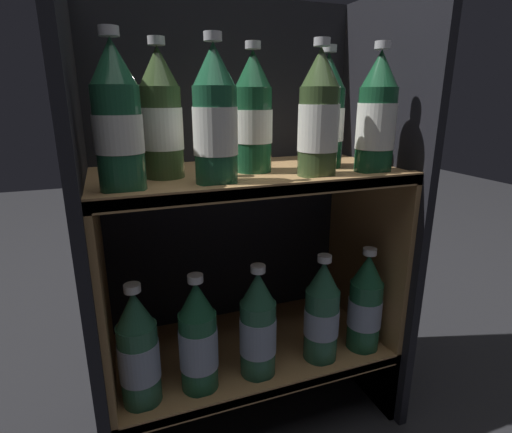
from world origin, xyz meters
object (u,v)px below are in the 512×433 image
at_px(bottle_upper_front_3, 377,117).
at_px(bottle_lower_front_1, 198,339).
at_px(bottle_upper_front_1, 215,120).
at_px(bottle_upper_back_0, 161,118).
at_px(bottle_lower_front_2, 258,327).
at_px(bottle_lower_front_4, 365,305).
at_px(bottle_upper_front_0, 118,121).
at_px(bottle_upper_back_1, 253,116).
at_px(bottle_lower_front_0, 138,352).
at_px(bottle_lower_front_3, 322,313).
at_px(bottle_upper_front_2, 319,118).
at_px(bottle_upper_back_2, 326,115).

relative_size(bottle_upper_front_3, bottle_lower_front_1, 1.00).
bearing_deg(bottle_upper_front_1, bottle_upper_back_0, 132.85).
xyz_separation_m(bottle_lower_front_2, bottle_lower_front_4, (0.26, 0.00, 0.00)).
relative_size(bottle_upper_front_0, bottle_upper_back_1, 1.00).
bearing_deg(bottle_lower_front_1, bottle_upper_front_1, 0.00).
xyz_separation_m(bottle_lower_front_0, bottle_lower_front_4, (0.49, 0.00, 0.00)).
bearing_deg(bottle_lower_front_0, bottle_upper_front_3, 0.00).
relative_size(bottle_upper_back_0, bottle_lower_front_2, 1.00).
bearing_deg(bottle_lower_front_3, bottle_lower_front_2, 180.00).
bearing_deg(bottle_upper_front_3, bottle_lower_front_4, 0.00).
bearing_deg(bottle_lower_front_0, bottle_upper_back_1, 18.08).
height_order(bottle_upper_back_1, bottle_lower_front_4, bottle_upper_back_1).
bearing_deg(bottle_upper_front_2, bottle_upper_front_3, 0.00).
relative_size(bottle_upper_front_0, bottle_upper_front_3, 1.00).
bearing_deg(bottle_lower_front_4, bottle_upper_back_1, 160.63).
xyz_separation_m(bottle_upper_front_2, bottle_lower_front_0, (-0.35, 0.00, -0.41)).
height_order(bottle_upper_front_1, bottle_upper_front_3, same).
xyz_separation_m(bottle_lower_front_1, bottle_lower_front_3, (0.27, 0.00, 0.00)).
relative_size(bottle_upper_front_2, bottle_upper_front_3, 1.00).
distance_m(bottle_upper_back_2, bottle_lower_front_2, 0.46).
bearing_deg(bottle_upper_front_2, bottle_lower_front_3, 0.00).
height_order(bottle_upper_front_0, bottle_lower_front_2, bottle_upper_front_0).
bearing_deg(bottle_lower_front_0, bottle_lower_front_1, 0.00).
xyz_separation_m(bottle_upper_front_0, bottle_upper_front_2, (0.35, 0.00, -0.00)).
xyz_separation_m(bottle_upper_back_2, bottle_lower_front_1, (-0.31, -0.08, -0.41)).
relative_size(bottle_upper_front_3, bottle_upper_back_0, 1.00).
xyz_separation_m(bottle_upper_front_2, bottle_lower_front_4, (0.14, 0.00, -0.41)).
bearing_deg(bottle_lower_front_1, bottle_lower_front_4, 0.00).
distance_m(bottle_upper_back_0, bottle_upper_back_2, 0.34).
bearing_deg(bottle_upper_back_0, bottle_upper_front_1, -47.15).
relative_size(bottle_upper_front_2, bottle_lower_front_2, 1.00).
xyz_separation_m(bottle_upper_front_0, bottle_lower_front_3, (0.38, 0.00, -0.41)).
distance_m(bottle_upper_front_3, bottle_upper_back_2, 0.11).
distance_m(bottle_upper_back_1, bottle_lower_front_2, 0.42).
height_order(bottle_upper_front_0, bottle_upper_back_0, same).
bearing_deg(bottle_upper_front_1, bottle_upper_back_1, 40.45).
distance_m(bottle_upper_back_2, bottle_lower_front_0, 0.59).
xyz_separation_m(bottle_lower_front_0, bottle_lower_front_3, (0.38, 0.00, 0.00)).
height_order(bottle_lower_front_0, bottle_lower_front_3, same).
bearing_deg(bottle_upper_back_2, bottle_lower_front_4, -47.74).
xyz_separation_m(bottle_upper_front_1, bottle_lower_front_0, (-0.16, 0.00, -0.41)).
height_order(bottle_upper_back_1, bottle_upper_back_2, same).
distance_m(bottle_lower_front_3, bottle_lower_front_4, 0.11).
xyz_separation_m(bottle_upper_front_0, bottle_upper_back_2, (0.41, 0.08, -0.00)).
relative_size(bottle_upper_front_2, bottle_lower_front_1, 1.00).
xyz_separation_m(bottle_upper_back_0, bottle_upper_back_2, (0.34, 0.00, 0.00)).
bearing_deg(bottle_upper_back_0, bottle_upper_front_0, -132.85).
xyz_separation_m(bottle_upper_front_3, bottle_lower_front_1, (-0.37, 0.00, -0.41)).
xyz_separation_m(bottle_upper_front_1, bottle_lower_front_2, (0.08, 0.00, -0.41)).
relative_size(bottle_upper_back_1, bottle_lower_front_3, 1.00).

